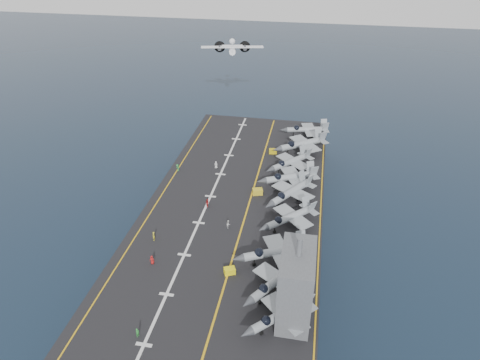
% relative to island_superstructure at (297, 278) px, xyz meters
% --- Properties ---
extents(ground, '(500.00, 500.00, 0.00)m').
position_rel_island_superstructure_xyz_m(ground, '(-15.00, 30.00, -17.90)').
color(ground, '#142135').
rests_on(ground, ground).
extents(hull, '(36.00, 90.00, 10.00)m').
position_rel_island_superstructure_xyz_m(hull, '(-15.00, 30.00, -12.90)').
color(hull, '#56595E').
rests_on(hull, ground).
extents(flight_deck, '(38.00, 92.00, 0.40)m').
position_rel_island_superstructure_xyz_m(flight_deck, '(-15.00, 30.00, -7.70)').
color(flight_deck, black).
rests_on(flight_deck, hull).
extents(foul_line, '(0.35, 90.00, 0.02)m').
position_rel_island_superstructure_xyz_m(foul_line, '(-12.00, 30.00, -7.48)').
color(foul_line, gold).
rests_on(foul_line, flight_deck).
extents(landing_centerline, '(0.50, 90.00, 0.02)m').
position_rel_island_superstructure_xyz_m(landing_centerline, '(-21.00, 30.00, -7.48)').
color(landing_centerline, silver).
rests_on(landing_centerline, flight_deck).
extents(deck_edge_port, '(0.25, 90.00, 0.02)m').
position_rel_island_superstructure_xyz_m(deck_edge_port, '(-32.00, 30.00, -7.48)').
color(deck_edge_port, gold).
rests_on(deck_edge_port, flight_deck).
extents(deck_edge_stbd, '(0.25, 90.00, 0.02)m').
position_rel_island_superstructure_xyz_m(deck_edge_stbd, '(3.50, 30.00, -7.48)').
color(deck_edge_stbd, gold).
rests_on(deck_edge_stbd, flight_deck).
extents(island_superstructure, '(5.00, 10.00, 15.00)m').
position_rel_island_superstructure_xyz_m(island_superstructure, '(0.00, 0.00, 0.00)').
color(island_superstructure, '#56595E').
rests_on(island_superstructure, flight_deck).
extents(fighter_jet_0, '(15.15, 15.05, 4.45)m').
position_rel_island_superstructure_xyz_m(fighter_jet_0, '(-1.79, -2.54, -5.28)').
color(fighter_jet_0, '#8F959E').
rests_on(fighter_jet_0, flight_deck).
extents(fighter_jet_1, '(15.06, 16.23, 4.69)m').
position_rel_island_superstructure_xyz_m(fighter_jet_1, '(-3.41, 4.10, -5.16)').
color(fighter_jet_1, '#959EA4').
rests_on(fighter_jet_1, flight_deck).
extents(fighter_jet_2, '(17.02, 14.84, 4.96)m').
position_rel_island_superstructure_xyz_m(fighter_jet_2, '(-4.23, 11.31, -5.02)').
color(fighter_jet_2, '#929AA2').
rests_on(fighter_jet_2, flight_deck).
extents(fighter_jet_3, '(16.07, 15.99, 4.72)m').
position_rel_island_superstructure_xyz_m(fighter_jet_3, '(-2.62, 22.33, -5.14)').
color(fighter_jet_3, '#9298A0').
rests_on(fighter_jet_3, flight_deck).
extents(fighter_jet_4, '(16.16, 17.43, 5.04)m').
position_rel_island_superstructure_xyz_m(fighter_jet_4, '(-3.26, 31.34, -4.98)').
color(fighter_jet_4, '#939CA2').
rests_on(fighter_jet_4, flight_deck).
extents(fighter_jet_5, '(17.23, 14.99, 5.03)m').
position_rel_island_superstructure_xyz_m(fighter_jet_5, '(-3.78, 37.91, -4.99)').
color(fighter_jet_5, '#9AA5AC').
rests_on(fighter_jet_5, flight_deck).
extents(fighter_jet_6, '(16.09, 16.42, 4.79)m').
position_rel_island_superstructure_xyz_m(fighter_jet_6, '(-4.44, 45.36, -5.10)').
color(fighter_jet_6, '#97A0A6').
rests_on(fighter_jet_6, flight_deck).
extents(fighter_jet_7, '(18.72, 17.56, 5.41)m').
position_rel_island_superstructure_xyz_m(fighter_jet_7, '(-2.25, 55.29, -4.79)').
color(fighter_jet_7, gray).
rests_on(fighter_jet_7, flight_deck).
extents(fighter_jet_8, '(15.51, 12.18, 4.76)m').
position_rel_island_superstructure_xyz_m(fighter_jet_8, '(-1.51, 65.38, -5.12)').
color(fighter_jet_8, gray).
rests_on(fighter_jet_8, flight_deck).
extents(tow_cart_a, '(2.28, 1.95, 1.16)m').
position_rel_island_superstructure_xyz_m(tow_cart_a, '(-11.72, 6.82, -6.92)').
color(tow_cart_a, yellow).
rests_on(tow_cart_a, flight_deck).
extents(tow_cart_b, '(2.58, 2.06, 1.35)m').
position_rel_island_superstructure_xyz_m(tow_cart_b, '(-10.76, 32.92, -6.82)').
color(tow_cart_b, gold).
rests_on(tow_cart_b, flight_deck).
extents(tow_cart_c, '(2.18, 1.61, 1.20)m').
position_rel_island_superstructure_xyz_m(tow_cart_c, '(-9.77, 53.35, -6.90)').
color(tow_cart_c, gold).
rests_on(tow_cart_c, flight_deck).
extents(crew_0, '(1.09, 0.76, 1.74)m').
position_rel_island_superstructure_xyz_m(crew_0, '(-25.97, 6.71, -6.63)').
color(crew_0, '#B21919').
rests_on(crew_0, flight_deck).
extents(crew_1, '(0.93, 1.25, 1.90)m').
position_rel_island_superstructure_xyz_m(crew_1, '(-28.02, 13.07, -6.55)').
color(crew_1, gold).
rests_on(crew_1, flight_deck).
extents(crew_2, '(1.28, 1.34, 1.87)m').
position_rel_island_superstructure_xyz_m(crew_2, '(-20.65, 26.10, -6.57)').
color(crew_2, '#B21919').
rests_on(crew_2, flight_deck).
extents(crew_3, '(1.31, 1.27, 1.83)m').
position_rel_island_superstructure_xyz_m(crew_3, '(-31.73, 39.62, -6.59)').
color(crew_3, '#2A893B').
rests_on(crew_3, flight_deck).
extents(crew_5, '(1.24, 0.94, 1.88)m').
position_rel_island_superstructure_xyz_m(crew_5, '(-22.73, 42.73, -6.56)').
color(crew_5, silver).
rests_on(crew_5, flight_deck).
extents(crew_6, '(0.94, 1.12, 1.59)m').
position_rel_island_superstructure_xyz_m(crew_6, '(-22.41, -8.74, -6.70)').
color(crew_6, '#278E32').
rests_on(crew_6, flight_deck).
extents(crew_7, '(0.73, 1.08, 1.79)m').
position_rel_island_superstructure_xyz_m(crew_7, '(-14.67, 19.63, -6.61)').
color(crew_7, silver).
rests_on(crew_7, flight_deck).
extents(transport_plane, '(22.49, 17.53, 4.76)m').
position_rel_island_superstructure_xyz_m(transport_plane, '(-28.08, 89.84, 9.44)').
color(transport_plane, silver).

